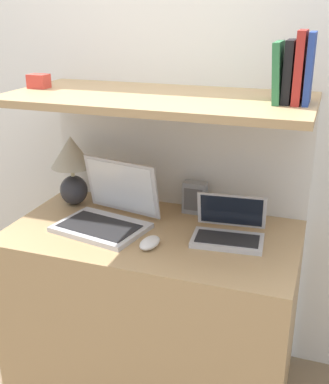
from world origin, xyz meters
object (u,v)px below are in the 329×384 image
object	(u,v)px
book_blue	(310,69)
laptop_large	(108,214)
table_lamp	(72,164)
computer_mouse	(150,243)
book_black	(289,72)
book_green	(278,72)
shelf_gadget	(39,81)
laptop_small	(229,230)
book_red	(300,68)
router_box	(195,198)

from	to	relation	value
book_blue	laptop_large	bearing A→B (deg)	-174.08
table_lamp	computer_mouse	distance (m)	0.58
book_black	book_green	xyz separation A→B (m)	(-0.03, 0.00, -0.00)
computer_mouse	book_green	world-z (taller)	book_green
computer_mouse	shelf_gadget	size ratio (longest dim) A/B	1.53
table_lamp	book_black	distance (m)	1.01
laptop_small	computer_mouse	bearing A→B (deg)	-148.19
book_red	shelf_gadget	size ratio (longest dim) A/B	3.05
router_box	laptop_large	bearing A→B (deg)	-140.55
laptop_small	book_green	distance (m)	0.61
table_lamp	shelf_gadget	distance (m)	0.38
computer_mouse	book_blue	size ratio (longest dim) A/B	0.51
book_blue	book_green	world-z (taller)	book_blue
computer_mouse	router_box	bearing A→B (deg)	79.71
table_lamp	laptop_large	xyz separation A→B (m)	(0.25, -0.16, -0.14)
laptop_large	book_red	xyz separation A→B (m)	(0.69, 0.07, 0.59)
laptop_large	laptop_small	bearing A→B (deg)	4.33
book_blue	book_green	xyz separation A→B (m)	(-0.10, 0.00, -0.02)
laptop_large	book_red	distance (m)	0.91
laptop_small	table_lamp	bearing A→B (deg)	170.36
book_blue	table_lamp	bearing A→B (deg)	174.86
book_blue	book_black	world-z (taller)	book_blue
book_red	book_blue	bearing A→B (deg)	0.00
laptop_small	book_black	world-z (taller)	book_black
computer_mouse	book_black	world-z (taller)	book_black
book_black	computer_mouse	bearing A→B (deg)	-154.99
laptop_large	router_box	world-z (taller)	laptop_large
table_lamp	book_red	xyz separation A→B (m)	(0.94, -0.09, 0.46)
laptop_small	router_box	size ratio (longest dim) A/B	2.04
computer_mouse	laptop_large	bearing A→B (deg)	151.38
laptop_small	book_black	distance (m)	0.62
laptop_large	computer_mouse	bearing A→B (deg)	-28.62
computer_mouse	shelf_gadget	world-z (taller)	shelf_gadget
book_green	shelf_gadget	bearing A→B (deg)	180.00
table_lamp	book_red	world-z (taller)	book_red
book_green	book_red	bearing A→B (deg)	-0.00
book_red	book_black	world-z (taller)	book_red
shelf_gadget	table_lamp	bearing A→B (deg)	49.77
book_blue	computer_mouse	bearing A→B (deg)	-157.98
shelf_gadget	book_green	bearing A→B (deg)	0.00
computer_mouse	router_box	xyz separation A→B (m)	(0.07, 0.37, 0.05)
laptop_small	book_red	bearing A→B (deg)	10.64
table_lamp	book_black	world-z (taller)	book_black
router_box	book_blue	world-z (taller)	book_blue
book_blue	shelf_gadget	xyz separation A→B (m)	(-1.04, 0.00, -0.09)
book_green	shelf_gadget	size ratio (longest dim) A/B	2.60
router_box	book_green	bearing A→B (deg)	-27.24
book_blue	book_red	size ratio (longest dim) A/B	0.98
laptop_large	computer_mouse	xyz separation A→B (m)	(0.23, -0.12, -0.03)
laptop_small	router_box	xyz separation A→B (m)	(-0.19, 0.21, 0.03)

